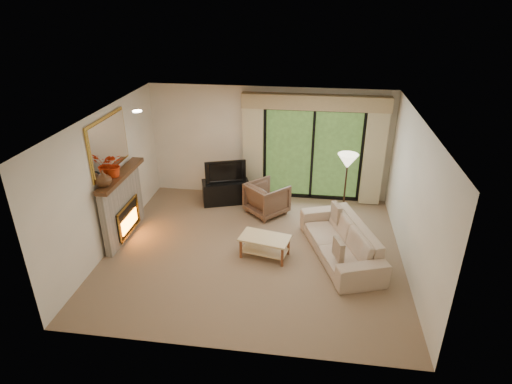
# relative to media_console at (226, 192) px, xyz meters

# --- Properties ---
(floor) EXTENTS (5.50, 5.50, 0.00)m
(floor) POSITION_rel_media_console_xyz_m (0.94, -1.95, -0.26)
(floor) COLOR #866A4F
(floor) RESTS_ON ground
(ceiling) EXTENTS (5.50, 5.50, 0.00)m
(ceiling) POSITION_rel_media_console_xyz_m (0.94, -1.95, 2.34)
(ceiling) COLOR silver
(ceiling) RESTS_ON ground
(wall_back) EXTENTS (5.00, 0.00, 5.00)m
(wall_back) POSITION_rel_media_console_xyz_m (0.94, 0.55, 1.04)
(wall_back) COLOR beige
(wall_back) RESTS_ON ground
(wall_front) EXTENTS (5.00, 0.00, 5.00)m
(wall_front) POSITION_rel_media_console_xyz_m (0.94, -4.45, 1.04)
(wall_front) COLOR beige
(wall_front) RESTS_ON ground
(wall_left) EXTENTS (0.00, 5.00, 5.00)m
(wall_left) POSITION_rel_media_console_xyz_m (-1.81, -1.95, 1.04)
(wall_left) COLOR beige
(wall_left) RESTS_ON ground
(wall_right) EXTENTS (0.00, 5.00, 5.00)m
(wall_right) POSITION_rel_media_console_xyz_m (3.69, -1.95, 1.04)
(wall_right) COLOR beige
(wall_right) RESTS_ON ground
(fireplace) EXTENTS (0.24, 1.70, 1.37)m
(fireplace) POSITION_rel_media_console_xyz_m (-1.69, -1.75, 0.42)
(fireplace) COLOR gray
(fireplace) RESTS_ON floor
(mirror) EXTENTS (0.07, 1.45, 1.02)m
(mirror) POSITION_rel_media_console_xyz_m (-1.77, -1.75, 1.69)
(mirror) COLOR gold
(mirror) RESTS_ON wall_left
(sliding_door) EXTENTS (2.26, 0.10, 2.16)m
(sliding_door) POSITION_rel_media_console_xyz_m (1.94, 0.50, 0.84)
(sliding_door) COLOR black
(sliding_door) RESTS_ON floor
(curtain_left) EXTENTS (0.45, 0.18, 2.35)m
(curtain_left) POSITION_rel_media_console_xyz_m (0.59, 0.39, 0.94)
(curtain_left) COLOR tan
(curtain_left) RESTS_ON floor
(curtain_right) EXTENTS (0.45, 0.18, 2.35)m
(curtain_right) POSITION_rel_media_console_xyz_m (3.29, 0.39, 0.94)
(curtain_right) COLOR tan
(curtain_right) RESTS_ON floor
(cornice) EXTENTS (3.20, 0.24, 0.32)m
(cornice) POSITION_rel_media_console_xyz_m (1.94, 0.41, 2.06)
(cornice) COLOR tan
(cornice) RESTS_ON wall_back
(media_console) EXTENTS (1.15, 0.79, 0.53)m
(media_console) POSITION_rel_media_console_xyz_m (0.00, 0.00, 0.00)
(media_console) COLOR black
(media_console) RESTS_ON floor
(tv) EXTENTS (0.92, 0.41, 0.53)m
(tv) POSITION_rel_media_console_xyz_m (0.00, 0.00, 0.53)
(tv) COLOR black
(tv) RESTS_ON media_console
(armchair) EXTENTS (1.10, 1.10, 0.72)m
(armchair) POSITION_rel_media_console_xyz_m (1.01, -0.41, 0.09)
(armchair) COLOR brown
(armchair) RESTS_ON floor
(sofa) EXTENTS (1.57, 2.41, 0.66)m
(sofa) POSITION_rel_media_console_xyz_m (2.55, -1.87, 0.06)
(sofa) COLOR tan
(sofa) RESTS_ON floor
(pillow_near) EXTENTS (0.20, 0.35, 0.34)m
(pillow_near) POSITION_rel_media_console_xyz_m (2.47, -2.52, 0.28)
(pillow_near) COLOR #4C3320
(pillow_near) RESTS_ON sofa
(pillow_far) EXTENTS (0.21, 0.37, 0.36)m
(pillow_far) POSITION_rel_media_console_xyz_m (2.47, -1.22, 0.28)
(pillow_far) COLOR #4C3320
(pillow_far) RESTS_ON sofa
(coffee_table) EXTENTS (0.99, 0.67, 0.41)m
(coffee_table) POSITION_rel_media_console_xyz_m (1.17, -2.09, -0.06)
(coffee_table) COLOR #E1BE83
(coffee_table) RESTS_ON floor
(floor_lamp) EXTENTS (0.50, 0.50, 1.55)m
(floor_lamp) POSITION_rel_media_console_xyz_m (2.65, -0.60, 0.51)
(floor_lamp) COLOR #F1E7BD
(floor_lamp) RESTS_ON floor
(vase) EXTENTS (0.36, 0.36, 0.30)m
(vase) POSITION_rel_media_console_xyz_m (-1.67, -2.34, 1.26)
(vase) COLOR #472A16
(vase) RESTS_ON fireplace
(branches) EXTENTS (0.50, 0.46, 0.45)m
(branches) POSITION_rel_media_console_xyz_m (-1.67, -1.90, 1.33)
(branches) COLOR red
(branches) RESTS_ON fireplace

